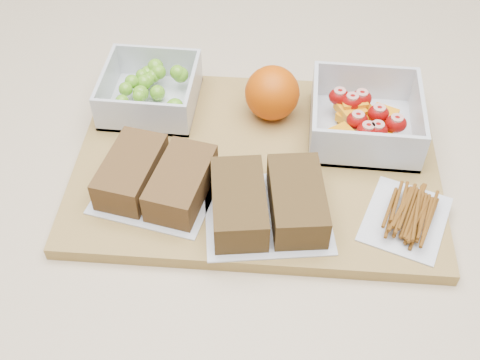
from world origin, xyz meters
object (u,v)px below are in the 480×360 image
at_px(pretzel_bag, 407,213).
at_px(sandwich_bag_center, 268,203).
at_px(grape_container, 152,91).
at_px(orange, 272,93).
at_px(cutting_board, 257,163).
at_px(fruit_container, 364,119).
at_px(sandwich_bag_left, 156,178).

bearing_deg(pretzel_bag, sandwich_bag_center, -176.49).
bearing_deg(pretzel_bag, grape_container, 152.41).
distance_m(grape_container, orange, 0.15).
xyz_separation_m(cutting_board, orange, (0.01, 0.08, 0.04)).
bearing_deg(fruit_container, orange, 169.02).
bearing_deg(fruit_container, sandwich_bag_left, -152.50).
distance_m(cutting_board, pretzel_bag, 0.18).
distance_m(grape_container, fruit_container, 0.26).
xyz_separation_m(fruit_container, sandwich_bag_center, (-0.10, -0.14, -0.00)).
xyz_separation_m(orange, sandwich_bag_center, (0.01, -0.16, -0.01)).
bearing_deg(cutting_board, sandwich_bag_left, -151.52).
height_order(fruit_container, sandwich_bag_center, fruit_container).
xyz_separation_m(cutting_board, sandwich_bag_left, (-0.11, -0.06, 0.03)).
height_order(sandwich_bag_center, pretzel_bag, sandwich_bag_center).
xyz_separation_m(orange, pretzel_bag, (0.15, -0.16, -0.02)).
distance_m(fruit_container, orange, 0.12).
bearing_deg(grape_container, cutting_board, -31.09).
distance_m(cutting_board, grape_container, 0.17).
height_order(orange, sandwich_bag_left, orange).
relative_size(grape_container, orange, 1.71).
distance_m(grape_container, pretzel_bag, 0.34).
bearing_deg(grape_container, fruit_container, -5.71).
height_order(cutting_board, sandwich_bag_left, sandwich_bag_left).
xyz_separation_m(grape_container, sandwich_bag_left, (0.03, -0.15, -0.00)).
bearing_deg(pretzel_bag, sandwich_bag_left, 177.01).
distance_m(cutting_board, sandwich_bag_center, 0.09).
bearing_deg(orange, sandwich_bag_center, -87.30).
distance_m(grape_container, sandwich_bag_center, 0.23).
bearing_deg(pretzel_bag, orange, 134.91).
xyz_separation_m(cutting_board, fruit_container, (0.12, 0.06, 0.03)).
height_order(grape_container, pretzel_bag, grape_container).
distance_m(cutting_board, orange, 0.09).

